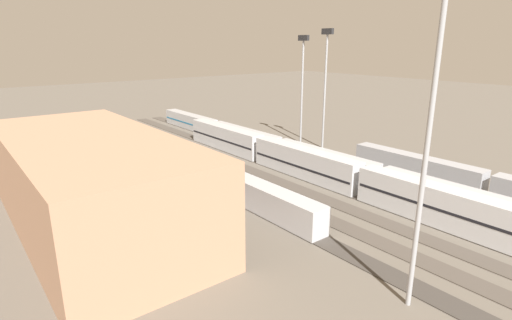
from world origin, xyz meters
name	(u,v)px	position (x,y,z in m)	size (l,w,h in m)	color
ground_plane	(302,177)	(0.00, 0.00, 0.00)	(400.00, 400.00, 0.00)	#60594F
track_bed_0	(357,161)	(0.00, -15.00, 0.06)	(140.00, 2.80, 0.12)	#4C443D
track_bed_1	(340,166)	(0.00, -10.00, 0.06)	(140.00, 2.80, 0.12)	#3D3833
track_bed_2	(322,171)	(0.00, -5.00, 0.06)	(140.00, 2.80, 0.12)	#4C443D
track_bed_3	(302,176)	(0.00, 0.00, 0.06)	(140.00, 2.80, 0.12)	#4C443D
track_bed_4	(281,182)	(0.00, 5.00, 0.06)	(140.00, 2.80, 0.12)	#4C443D
track_bed_5	(258,189)	(0.00, 10.00, 0.06)	(140.00, 2.80, 0.12)	#4C443D
track_bed_6	(232,196)	(0.00, 15.00, 0.06)	(140.00, 2.80, 0.12)	#3D3833
train_on_track_0	(489,185)	(-24.36, -15.00, 2.02)	(47.20, 3.00, 3.80)	#A8AAB2
train_on_track_6	(178,159)	(17.34, 15.00, 2.02)	(71.40, 3.00, 3.80)	#B7BABF
train_on_track_2	(314,158)	(2.08, -5.00, 2.05)	(114.80, 3.06, 4.40)	maroon
train_on_track_3	(361,181)	(-12.43, 0.00, 2.61)	(95.60, 3.06, 5.00)	silver
light_mast_0	(302,75)	(18.20, -17.20, 15.64)	(2.80, 0.70, 24.13)	#9EA0A5
light_mast_1	(434,89)	(-31.50, 17.80, 19.07)	(2.80, 0.70, 30.40)	#9EA0A5
light_mast_2	(326,73)	(11.80, -17.73, 16.32)	(2.80, 0.70, 25.36)	#9EA0A5
maintenance_shed	(94,184)	(1.48, 34.51, 5.87)	(39.58, 16.90, 11.74)	tan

